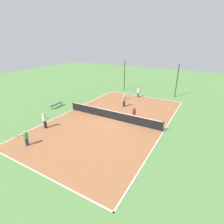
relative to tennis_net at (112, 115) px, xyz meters
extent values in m
plane|color=#60934C|center=(0.00, 0.00, -0.57)|extent=(80.00, 80.00, 0.00)
cube|color=#AD6B42|center=(0.00, 0.00, -0.56)|extent=(11.65, 19.87, 0.02)
cube|color=white|center=(-5.77, 0.00, -0.55)|extent=(0.10, 19.87, 0.00)
cube|color=white|center=(5.77, 0.00, -0.55)|extent=(0.10, 19.87, 0.00)
cube|color=white|center=(0.00, -9.88, -0.55)|extent=(11.65, 0.10, 0.00)
cube|color=white|center=(0.00, 9.88, -0.55)|extent=(11.65, 0.10, 0.00)
cube|color=white|center=(0.00, 0.00, -0.55)|extent=(11.65, 0.10, 0.00)
cylinder|color=black|center=(-5.67, 0.00, -0.01)|extent=(0.10, 0.10, 1.08)
cylinder|color=black|center=(5.67, 0.00, -0.01)|extent=(0.10, 0.10, 1.08)
cube|color=black|center=(0.00, 0.00, -0.03)|extent=(11.35, 0.03, 1.03)
cube|color=white|center=(0.00, 0.00, 0.45)|extent=(11.35, 0.04, 0.06)
cube|color=#333338|center=(-8.24, -0.35, -0.14)|extent=(0.36, 1.94, 0.04)
cylinder|color=#4C4C51|center=(-8.24, -1.17, -0.36)|extent=(0.08, 0.08, 0.41)
cylinder|color=#4C4C51|center=(-8.24, 0.47, -0.36)|extent=(0.08, 0.08, 0.41)
cube|color=white|center=(2.20, 1.02, -0.18)|extent=(0.30, 0.27, 0.74)
cylinder|color=red|center=(2.20, 1.02, 0.46)|extent=(0.46, 0.46, 0.52)
sphere|color=brown|center=(2.20, 1.02, 0.83)|extent=(0.22, 0.22, 0.22)
cube|color=navy|center=(-0.55, 9.09, -0.19)|extent=(0.30, 0.27, 0.72)
cylinder|color=silver|center=(-0.55, 9.09, 0.42)|extent=(0.46, 0.46, 0.50)
sphere|color=beige|center=(-0.55, 9.09, 0.78)|extent=(0.22, 0.22, 0.22)
cylinder|color=#262626|center=(-0.85, 8.98, 0.55)|extent=(0.27, 0.12, 0.03)
torus|color=black|center=(-1.12, 8.89, 0.55)|extent=(0.39, 0.39, 0.02)
cube|color=black|center=(-4.79, -5.15, -0.14)|extent=(0.29, 0.24, 0.82)
cylinder|color=white|center=(-4.79, -5.15, 0.55)|extent=(0.42, 0.42, 0.57)
sphere|color=tan|center=(-4.79, -5.15, 0.96)|extent=(0.24, 0.24, 0.24)
cylinder|color=#262626|center=(-4.47, -5.22, 0.70)|extent=(0.28, 0.08, 0.03)
torus|color=black|center=(-4.20, -5.27, 0.70)|extent=(0.36, 0.36, 0.02)
cube|color=black|center=(-0.63, 4.29, -0.15)|extent=(0.28, 0.23, 0.80)
cylinder|color=gray|center=(-0.63, 4.29, 0.53)|extent=(0.40, 0.40, 0.56)
sphere|color=beige|center=(-0.63, 4.29, 0.93)|extent=(0.24, 0.24, 0.24)
cylinder|color=#262626|center=(-0.31, 4.33, 0.67)|extent=(0.28, 0.07, 0.03)
torus|color=black|center=(-0.03, 4.36, 0.67)|extent=(0.34, 0.34, 0.02)
cube|color=navy|center=(-3.59, -8.10, -0.20)|extent=(0.29, 0.31, 0.69)
cylinder|color=green|center=(-3.59, -8.10, 0.39)|extent=(0.48, 0.48, 0.48)
sphere|color=beige|center=(-3.59, -8.10, 0.73)|extent=(0.21, 0.21, 0.21)
cylinder|color=#262626|center=(-3.73, -8.39, 0.51)|extent=(0.14, 0.27, 0.03)
torus|color=black|center=(-3.84, -8.64, 0.51)|extent=(0.40, 0.40, 0.02)
sphere|color=#CCE033|center=(-2.14, -2.16, -0.51)|extent=(0.07, 0.07, 0.07)
sphere|color=#CCE033|center=(-2.36, 0.50, -0.51)|extent=(0.07, 0.07, 0.07)
sphere|color=#CCE033|center=(3.93, -7.54, -0.51)|extent=(0.07, 0.07, 0.07)
sphere|color=#CCE033|center=(2.01, 3.77, -0.51)|extent=(0.07, 0.07, 0.07)
cylinder|color=black|center=(-4.39, 11.98, 1.96)|extent=(0.12, 0.12, 5.05)
cylinder|color=black|center=(4.39, 11.98, 1.96)|extent=(0.12, 0.12, 5.05)
camera|label=1|loc=(8.87, -15.43, 7.73)|focal=28.00mm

